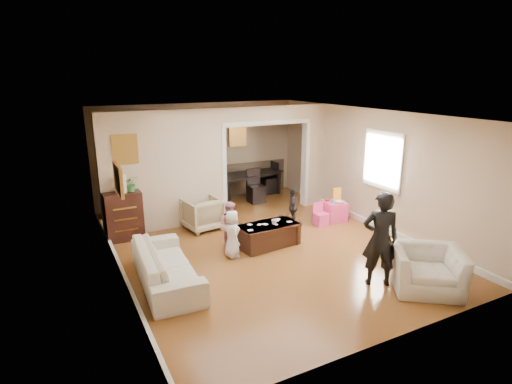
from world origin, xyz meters
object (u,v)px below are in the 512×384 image
play_table (334,211)px  child_toddler (293,207)px  armchair_front (427,270)px  coffee_table (268,235)px  armchair_back (203,214)px  table_lamp (121,184)px  sofa (166,265)px  cyan_cup (333,201)px  adult_person (380,239)px  child_kneel_a (232,234)px  child_kneel_b (230,224)px  coffee_cup (274,222)px  dresser (124,216)px  dining_table (246,184)px

play_table → child_toddler: size_ratio=0.55×
armchair_front → coffee_table: bearing=152.9°
armchair_back → play_table: (2.92, -0.90, -0.12)m
table_lamp → child_toddler: (3.53, -0.90, -0.76)m
sofa → cyan_cup: sofa is taller
armchair_front → play_table: size_ratio=2.19×
coffee_table → adult_person: size_ratio=0.76×
sofa → child_kneel_a: 1.44m
child_kneel_b → play_table: bearing=-110.1°
armchair_back → child_kneel_b: 1.20m
coffee_table → play_table: 2.16m
play_table → armchair_front: bearing=-102.0°
child_kneel_b → coffee_table: bearing=-139.0°
armchair_back → coffee_cup: bearing=113.8°
adult_person → table_lamp: bearing=-19.8°
play_table → armchair_back: bearing=162.8°
dresser → child_toddler: dresser is taller
table_lamp → dining_table: size_ratio=0.18×
armchair_front → child_toddler: bearing=131.1°
cyan_cup → child_kneel_a: 2.91m
dining_table → child_toddler: (-0.06, -2.58, 0.09)m
dining_table → armchair_back: bearing=-146.6°
armchair_front → child_toddler: (-0.34, 3.42, 0.09)m
coffee_table → play_table: play_table is taller
dresser → child_toddler: 3.64m
dresser → armchair_back: bearing=-5.8°
sofa → dining_table: bearing=-37.0°
coffee_table → armchair_back: bearing=119.5°
sofa → play_table: bearing=-71.6°
table_lamp → child_kneel_b: size_ratio=0.39×
table_lamp → child_kneel_b: bearing=-37.2°
child_toddler → cyan_cup: bearing=120.9°
cyan_cup → child_toddler: child_toddler is taller
table_lamp → play_table: 4.78m
sofa → coffee_table: 2.29m
cyan_cup → child_kneel_a: bearing=-166.5°
armchair_back → armchair_front: (2.23, -4.15, -0.01)m
child_kneel_a → play_table: bearing=-71.9°
dresser → coffee_cup: dresser is taller
cyan_cup → dining_table: 2.94m
child_kneel_b → child_toddler: 1.81m
cyan_cup → play_table: bearing=26.6°
coffee_cup → child_kneel_a: 0.96m
armchair_front → table_lamp: (-3.87, 4.32, 0.85)m
coffee_cup → child_kneel_b: (-0.80, 0.35, -0.03)m
child_kneel_a → dresser: bearing=46.3°
adult_person → child_kneel_a: 2.66m
child_toddler → sofa: bearing=-23.8°
coffee_cup → dining_table: size_ratio=0.05×
child_kneel_a → child_toddler: child_kneel_a is taller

